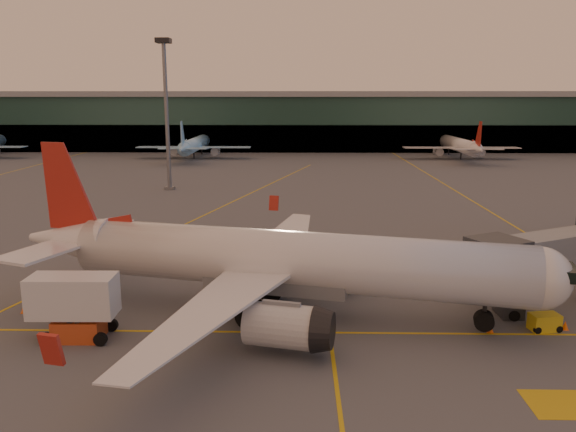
{
  "coord_description": "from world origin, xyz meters",
  "views": [
    {
      "loc": [
        2.85,
        -31.3,
        15.96
      ],
      "look_at": [
        1.79,
        20.28,
        5.0
      ],
      "focal_mm": 35.0,
      "sensor_mm": 36.0,
      "label": 1
    }
  ],
  "objects_px": {
    "pushback_tug": "(487,290)",
    "catering_truck": "(74,303)",
    "main_airplane": "(275,262)",
    "gpu_cart": "(545,322)"
  },
  "relations": [
    {
      "from": "pushback_tug",
      "to": "catering_truck",
      "type": "bearing_deg",
      "value": -177.73
    },
    {
      "from": "catering_truck",
      "to": "main_airplane",
      "type": "bearing_deg",
      "value": 18.69
    },
    {
      "from": "main_airplane",
      "to": "pushback_tug",
      "type": "bearing_deg",
      "value": 25.37
    },
    {
      "from": "main_airplane",
      "to": "gpu_cart",
      "type": "relative_size",
      "value": 18.66
    },
    {
      "from": "main_airplane",
      "to": "catering_truck",
      "type": "bearing_deg",
      "value": -147.16
    },
    {
      "from": "main_airplane",
      "to": "pushback_tug",
      "type": "xyz_separation_m",
      "value": [
        16.95,
        3.64,
        -3.39
      ]
    },
    {
      "from": "pushback_tug",
      "to": "main_airplane",
      "type": "bearing_deg",
      "value": 178.92
    },
    {
      "from": "catering_truck",
      "to": "pushback_tug",
      "type": "distance_m",
      "value": 31.35
    },
    {
      "from": "main_airplane",
      "to": "catering_truck",
      "type": "relative_size",
      "value": 7.19
    },
    {
      "from": "main_airplane",
      "to": "catering_truck",
      "type": "xyz_separation_m",
      "value": [
        -13.22,
        -4.7,
        -1.56
      ]
    }
  ]
}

